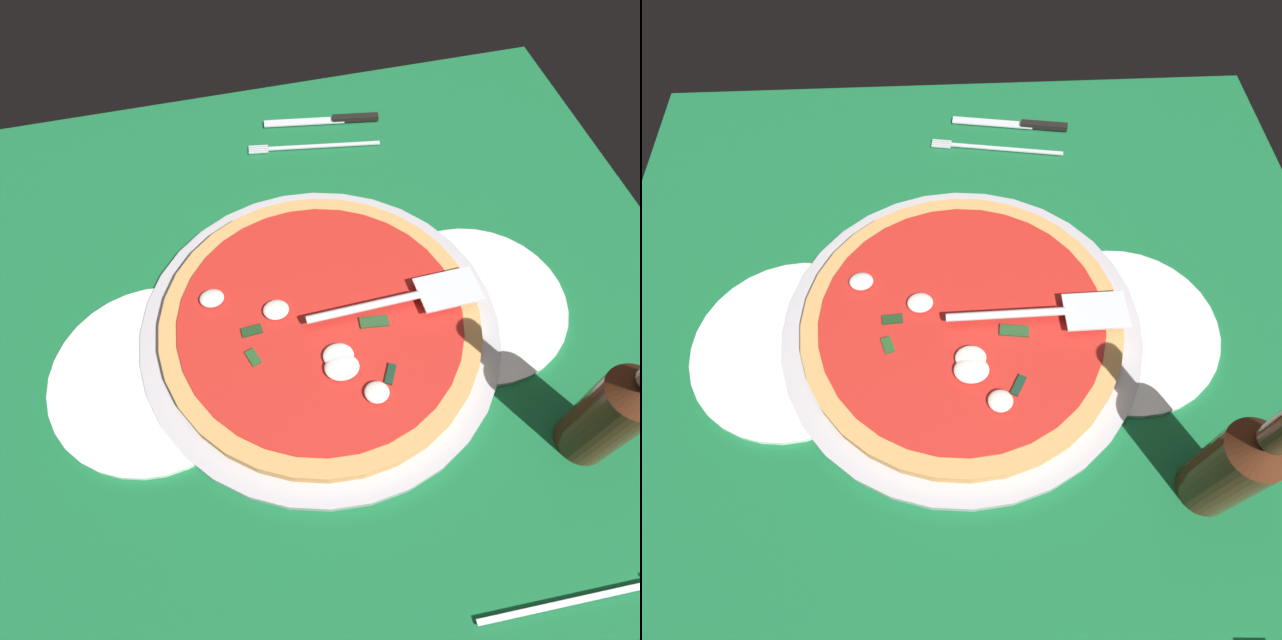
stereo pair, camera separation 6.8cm
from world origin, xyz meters
TOP-DOWN VIEW (x-y plane):
  - ground_plane at (0.00, 0.00)cm, footprint 95.94×95.94cm
  - checker_pattern at (0.00, 0.00)cm, footprint 95.94×95.94cm
  - pizza_pan at (1.65, -0.13)cm, footprint 44.26×44.26cm
  - dinner_plate_left at (-18.36, 0.94)cm, footprint 23.66×23.66cm
  - dinner_plate_right at (22.28, 1.53)cm, footprint 24.75×24.75cm
  - pizza at (1.68, -0.07)cm, footprint 38.96×38.96cm
  - pizza_server at (-8.33, 0.74)cm, footprint 21.70×5.20cm
  - place_setting_near at (-7.42, -34.38)cm, footprint 22.02×15.48cm
  - place_setting_far at (-13.32, 38.28)cm, footprint 21.71×12.67cm
  - beer_bottle at (-23.12, 20.89)cm, footprint 5.95×5.95cm

SIDE VIEW (x-z plane):
  - ground_plane at x=0.00cm, z-range -0.80..0.00cm
  - checker_pattern at x=0.00cm, z-range 0.00..0.10cm
  - place_setting_near at x=-7.42cm, z-range -0.25..1.15cm
  - place_setting_far at x=-13.32cm, z-range -0.24..1.16cm
  - dinner_plate_left at x=-18.36cm, z-range 0.10..1.10cm
  - dinner_plate_right at x=22.28cm, z-range 0.10..1.10cm
  - pizza_pan at x=1.65cm, z-range 0.10..1.46cm
  - pizza at x=1.68cm, z-range 0.95..3.89cm
  - pizza_server at x=-8.33cm, z-range 4.24..5.24cm
  - beer_bottle at x=-23.12cm, z-range -2.46..20.73cm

